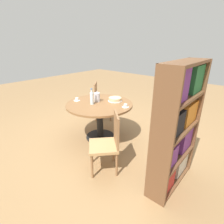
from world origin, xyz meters
TOP-DOWN VIEW (x-y plane):
  - ground_plane at (0.00, 0.00)m, footprint 14.00×14.00m
  - dining_table at (0.00, 0.00)m, footprint 1.30×1.30m
  - chair_a at (-0.73, -0.68)m, footprint 0.59×0.59m
  - chair_b at (0.62, 0.78)m, footprint 0.59×0.59m
  - bookshelf at (0.24, 1.62)m, footprint 0.93×0.28m
  - coffee_pot at (-0.05, -0.11)m, footprint 0.12×0.12m
  - water_bottle at (0.13, -0.07)m, footprint 0.07×0.07m
  - cake_main at (-0.31, 0.14)m, footprint 0.29×0.29m
  - cup_a at (0.19, -0.46)m, footprint 0.13×0.13m
  - cup_b at (-0.16, 0.52)m, footprint 0.13×0.13m

SIDE VIEW (x-z plane):
  - ground_plane at x=0.00m, z-range 0.00..0.00m
  - chair_a at x=-0.73m, z-range 0.02..0.95m
  - chair_b at x=0.62m, z-range 0.02..0.95m
  - dining_table at x=0.00m, z-range 0.22..0.97m
  - cup_a at x=0.19m, z-range 0.75..0.81m
  - cup_b at x=-0.16m, z-range 0.75..0.81m
  - cake_main at x=-0.31m, z-range 0.75..0.83m
  - bookshelf at x=0.24m, z-range -0.01..1.67m
  - coffee_pot at x=-0.05m, z-range 0.74..0.96m
  - water_bottle at x=0.13m, z-range 0.73..1.04m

